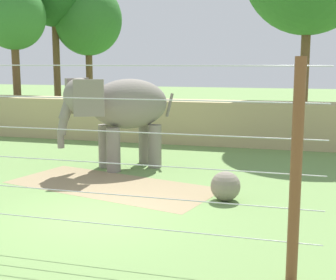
% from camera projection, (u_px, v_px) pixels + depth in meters
% --- Properties ---
extents(ground_plane, '(120.00, 120.00, 0.00)m').
position_uv_depth(ground_plane, '(97.00, 215.00, 11.75)').
color(ground_plane, '#6B8E4C').
extents(dirt_patch, '(6.94, 4.31, 0.01)m').
position_uv_depth(dirt_patch, '(111.00, 186.00, 14.57)').
color(dirt_patch, '#937F5B').
rests_on(dirt_patch, ground).
extents(embankment_wall, '(36.00, 1.80, 1.98)m').
position_uv_depth(embankment_wall, '(195.00, 122.00, 22.24)').
color(embankment_wall, tan).
rests_on(embankment_wall, ground).
extents(elephant, '(3.72, 3.56, 3.24)m').
position_uv_depth(elephant, '(121.00, 108.00, 16.66)').
color(elephant, gray).
rests_on(elephant, ground).
extents(enrichment_ball, '(0.82, 0.82, 0.82)m').
position_uv_depth(enrichment_ball, '(226.00, 186.00, 12.93)').
color(enrichment_ball, gray).
rests_on(enrichment_ball, ground).
extents(cable_fence, '(10.44, 0.19, 3.86)m').
position_uv_depth(cable_fence, '(45.00, 157.00, 9.19)').
color(cable_fence, brown).
rests_on(cable_fence, ground).
extents(tree_far_left, '(4.40, 4.40, 8.79)m').
position_uv_depth(tree_far_left, '(88.00, 20.00, 30.62)').
color(tree_far_left, brown).
rests_on(tree_far_left, ground).
extents(tree_behind_wall, '(3.61, 3.61, 8.23)m').
position_uv_depth(tree_behind_wall, '(13.00, 17.00, 26.78)').
color(tree_behind_wall, brown).
rests_on(tree_behind_wall, ground).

